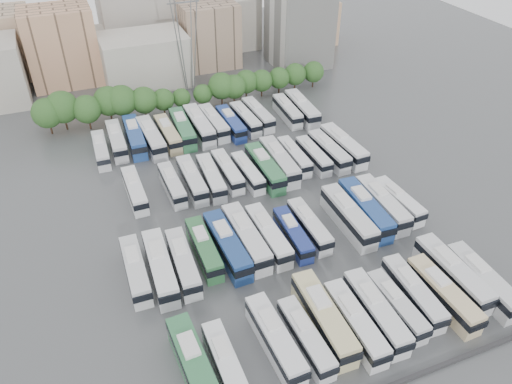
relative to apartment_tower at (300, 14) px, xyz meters
name	(u,v)px	position (x,y,z in m)	size (l,w,h in m)	color
ground	(264,219)	(-34.00, -58.00, -13.00)	(220.00, 220.00, 0.00)	#424447
tree_line	(170,94)	(-38.51, -15.87, -8.60)	(66.03, 7.74, 8.46)	black
city_buildings	(129,37)	(-41.46, 13.86, -5.13)	(102.00, 35.00, 20.00)	#9E998E
apartment_tower	(300,14)	(0.00, 0.00, 0.00)	(14.00, 14.00, 26.00)	silver
electricity_pylon	(184,14)	(-32.00, -8.00, 5.66)	(9.00, 6.91, 33.83)	slate
bus_r0_s1	(195,366)	(-52.23, -81.62, -10.97)	(3.44, 13.27, 4.13)	#2F6F44
bus_r0_s2	(226,365)	(-48.85, -82.65, -11.26)	(2.49, 11.32, 3.55)	white
bus_r0_s4	(275,339)	(-42.33, -81.49, -11.09)	(3.11, 12.51, 3.90)	silver
bus_r0_s5	(306,338)	(-38.81, -82.55, -11.27)	(2.74, 11.29, 3.52)	silver
bus_r0_s6	(324,317)	(-35.55, -80.89, -10.91)	(3.33, 13.65, 4.26)	beige
bus_r0_s7	(355,323)	(-32.30, -82.92, -11.11)	(2.90, 12.35, 3.86)	silver
bus_r0_s8	(376,312)	(-28.99, -82.41, -11.06)	(3.18, 12.70, 3.96)	silver
bus_r0_s9	(396,306)	(-25.89, -82.39, -11.31)	(2.50, 11.01, 3.45)	silver
bus_r0_s10	(413,293)	(-22.65, -81.43, -11.17)	(3.12, 12.00, 3.73)	silver
bus_r0_s11	(443,294)	(-19.26, -83.16, -11.08)	(2.98, 12.49, 3.90)	beige
bus_r0_s12	(452,273)	(-15.75, -80.69, -10.94)	(3.00, 13.39, 4.20)	silver
bus_r0_s13	(482,280)	(-12.81, -83.18, -11.05)	(3.11, 12.71, 3.96)	silver
bus_r1_s0	(135,270)	(-55.48, -63.76, -11.16)	(2.86, 11.97, 3.74)	silver
bus_r1_s1	(160,267)	(-52.22, -64.69, -10.98)	(3.35, 13.24, 4.12)	silver
bus_r1_s2	(183,262)	(-49.05, -64.82, -11.13)	(3.11, 12.23, 3.81)	silver
bus_r1_s3	(204,248)	(-45.47, -63.08, -11.18)	(2.70, 11.82, 3.70)	#2C683A
bus_r1_s4	(227,245)	(-42.23, -63.94, -10.94)	(3.31, 13.43, 4.19)	navy
bus_r1_s5	(246,237)	(-39.08, -63.40, -10.92)	(3.20, 13.57, 4.24)	silver
bus_r1_s6	(268,235)	(-35.80, -63.97, -11.08)	(2.91, 12.50, 3.91)	silver
bus_r1_s7	(293,234)	(-32.13, -64.85, -11.33)	(2.75, 10.91, 3.40)	navy
bus_r1_s8	(309,226)	(-29.00, -64.08, -11.26)	(2.48, 11.32, 3.55)	silver
bus_r1_s10	(348,216)	(-22.50, -64.66, -10.91)	(3.16, 13.61, 4.26)	silver
bus_r1_s11	(365,209)	(-19.17, -64.10, -10.89)	(3.67, 13.84, 4.30)	navy
bus_r1_s12	(382,204)	(-15.82, -63.83, -10.99)	(3.18, 13.11, 4.09)	silver
bus_r1_s13	(398,201)	(-12.59, -63.84, -11.28)	(2.98, 11.27, 3.50)	white
bus_r2_s1	(135,190)	(-52.00, -44.81, -11.24)	(2.56, 11.44, 3.58)	silver
bus_r2_s3	(172,185)	(-45.75, -45.49, -11.31)	(2.56, 11.03, 3.45)	silver
bus_r2_s4	(192,180)	(-42.25, -45.58, -11.13)	(2.72, 12.14, 3.80)	silver
bus_r2_s5	(211,177)	(-38.95, -46.05, -11.18)	(3.13, 11.91, 3.70)	silver
bus_r2_s6	(227,171)	(-35.63, -45.18, -11.24)	(2.59, 11.45, 3.58)	silver
bus_r2_s7	(248,172)	(-32.38, -46.76, -11.34)	(2.69, 10.86, 3.38)	white
bus_r2_s8	(265,168)	(-29.21, -47.01, -10.97)	(2.94, 13.17, 4.13)	#317245
bus_r2_s9	(279,161)	(-25.99, -46.04, -10.92)	(3.31, 13.56, 4.23)	silver
bus_r2_s10	(294,156)	(-22.48, -45.00, -11.28)	(2.62, 11.18, 3.49)	silver
bus_r2_s11	(313,155)	(-18.99, -46.05, -11.31)	(2.41, 10.95, 3.43)	silver
bus_r2_s12	(329,151)	(-15.74, -45.98, -11.12)	(3.07, 12.28, 3.83)	silver
bus_r2_s13	(343,146)	(-12.39, -45.54, -10.96)	(3.44, 13.36, 4.16)	silver
bus_r3_s0	(101,150)	(-55.46, -29.25, -11.29)	(2.76, 11.19, 3.49)	silver
bus_r3_s1	(117,140)	(-52.13, -27.06, -11.09)	(2.97, 12.43, 3.88)	silver
bus_r3_s2	(135,136)	(-48.64, -27.13, -10.95)	(3.35, 13.37, 4.17)	navy
bus_r3_s3	(151,137)	(-45.69, -28.69, -10.95)	(3.49, 13.43, 4.18)	silver
bus_r3_s4	(168,133)	(-42.23, -28.12, -11.13)	(3.02, 12.24, 3.82)	tan
bus_r3_s5	(183,128)	(-39.04, -27.49, -10.95)	(3.45, 13.42, 4.18)	#317247
bus_r3_s6	(199,125)	(-35.55, -27.46, -10.89)	(3.13, 13.74, 4.30)	silver
bus_r3_s7	(214,122)	(-32.35, -27.20, -11.08)	(3.14, 12.52, 3.90)	silver
bus_r3_s8	(231,123)	(-29.15, -28.72, -11.14)	(2.80, 12.10, 3.78)	navy
bus_r3_s9	(245,119)	(-25.63, -27.90, -11.20)	(3.04, 11.81, 3.68)	silver
bus_r3_s10	(258,114)	(-22.47, -27.10, -11.14)	(3.08, 12.17, 3.79)	silver
bus_r3_s12	(287,111)	(-15.91, -27.84, -11.18)	(3.13, 11.91, 3.70)	silver
bus_r3_s13	(302,108)	(-12.72, -28.38, -10.93)	(3.58, 13.55, 4.21)	silver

